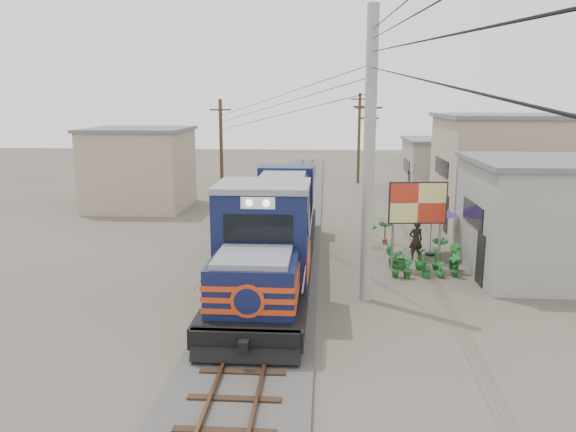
# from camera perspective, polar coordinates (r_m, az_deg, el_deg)

# --- Properties ---
(ground) EXTENTS (120.00, 120.00, 0.00)m
(ground) POSITION_cam_1_polar(r_m,az_deg,el_deg) (20.85, -2.00, -7.79)
(ground) COLOR #473F35
(ground) RESTS_ON ground
(ballast) EXTENTS (3.60, 70.00, 0.16)m
(ballast) POSITION_cam_1_polar(r_m,az_deg,el_deg) (30.41, -0.10, -1.35)
(ballast) COLOR #595651
(ballast) RESTS_ON ground
(track) EXTENTS (1.15, 70.00, 0.12)m
(track) POSITION_cam_1_polar(r_m,az_deg,el_deg) (30.37, -0.10, -1.01)
(track) COLOR #51331E
(track) RESTS_ON ground
(locomotive) EXTENTS (3.09, 16.84, 4.17)m
(locomotive) POSITION_cam_1_polar(r_m,az_deg,el_deg) (22.56, -1.44, -1.49)
(locomotive) COLOR black
(locomotive) RESTS_ON ground
(utility_pole_main) EXTENTS (0.40, 0.40, 10.00)m
(utility_pole_main) POSITION_cam_1_polar(r_m,az_deg,el_deg) (19.20, 8.24, 5.73)
(utility_pole_main) COLOR #9E9B93
(utility_pole_main) RESTS_ON ground
(wooden_pole_mid) EXTENTS (1.60, 0.24, 7.00)m
(wooden_pole_mid) POSITION_cam_1_polar(r_m,az_deg,el_deg) (33.80, 8.05, 6.05)
(wooden_pole_mid) COLOR #4C3826
(wooden_pole_mid) RESTS_ON ground
(wooden_pole_far) EXTENTS (1.60, 0.24, 7.50)m
(wooden_pole_far) POSITION_cam_1_polar(r_m,az_deg,el_deg) (47.72, 7.22, 8.02)
(wooden_pole_far) COLOR #4C3826
(wooden_pole_far) RESTS_ON ground
(wooden_pole_left) EXTENTS (1.60, 0.24, 7.00)m
(wooden_pole_left) POSITION_cam_1_polar(r_m,az_deg,el_deg) (38.34, -6.79, 6.75)
(wooden_pole_left) COLOR #4C3826
(wooden_pole_left) RESTS_ON ground
(power_lines) EXTENTS (9.65, 19.00, 3.30)m
(power_lines) POSITION_cam_1_polar(r_m,az_deg,el_deg) (28.13, -0.61, 12.96)
(power_lines) COLOR black
(power_lines) RESTS_ON ground
(shophouse_front) EXTENTS (7.35, 6.30, 4.70)m
(shophouse_front) POSITION_cam_1_polar(r_m,az_deg,el_deg) (24.88, 26.11, -0.15)
(shophouse_front) COLOR gray
(shophouse_front) RESTS_ON ground
(shophouse_mid) EXTENTS (8.40, 7.35, 6.20)m
(shophouse_mid) POSITION_cam_1_polar(r_m,az_deg,el_deg) (33.46, 22.10, 4.27)
(shophouse_mid) COLOR tan
(shophouse_mid) RESTS_ON ground
(shophouse_back) EXTENTS (6.30, 6.30, 4.20)m
(shophouse_back) POSITION_cam_1_polar(r_m,az_deg,el_deg) (42.78, 15.96, 4.78)
(shophouse_back) COLOR gray
(shophouse_back) RESTS_ON ground
(shophouse_left) EXTENTS (6.30, 6.30, 5.20)m
(shophouse_left) POSITION_cam_1_polar(r_m,az_deg,el_deg) (37.78, -14.82, 4.74)
(shophouse_left) COLOR tan
(shophouse_left) RESTS_ON ground
(billboard) EXTENTS (2.40, 0.33, 3.70)m
(billboard) POSITION_cam_1_polar(r_m,az_deg,el_deg) (23.56, 13.05, 1.09)
(billboard) COLOR #99999E
(billboard) RESTS_ON ground
(market_umbrella) EXTENTS (2.71, 2.71, 2.48)m
(market_umbrella) POSITION_cam_1_polar(r_m,az_deg,el_deg) (26.03, 14.44, 0.78)
(market_umbrella) COLOR black
(market_umbrella) RESTS_ON ground
(vendor) EXTENTS (0.74, 0.58, 1.78)m
(vendor) POSITION_cam_1_polar(r_m,az_deg,el_deg) (25.38, 12.85, -2.42)
(vendor) COLOR black
(vendor) RESTS_ON ground
(plant_nursery) EXTENTS (3.16, 1.99, 1.13)m
(plant_nursery) POSITION_cam_1_polar(r_m,az_deg,el_deg) (23.77, 13.37, -4.44)
(plant_nursery) COLOR #1D6624
(plant_nursery) RESTS_ON ground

